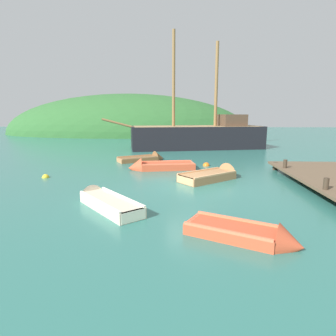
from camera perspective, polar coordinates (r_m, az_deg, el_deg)
ground_plane at (r=13.38m, az=5.14°, el=-3.46°), size 120.00×120.00×0.00m
shore_hill at (r=48.81m, az=-8.09°, el=6.85°), size 40.72×20.32×13.09m
sailing_ship at (r=27.85m, az=5.95°, el=5.72°), size 15.25×6.57×11.54m
rowboat_near_dock at (r=17.05m, az=-2.22°, el=0.14°), size 4.08×1.87×1.17m
rowboat_outer_right at (r=14.81m, az=9.58°, el=-1.66°), size 3.59×3.27×1.23m
rowboat_outer_left at (r=10.65m, az=-12.79°, el=-6.73°), size 3.22×3.47×0.92m
rowboat_portside at (r=8.01m, az=16.13°, el=-13.14°), size 3.17×2.28×1.01m
rowboat_far at (r=20.36m, az=-4.50°, el=1.73°), size 3.49×2.70×1.11m
buoy_red at (r=22.85m, az=-2.62°, el=2.53°), size 0.32×0.32×0.32m
buoy_orange at (r=18.44m, az=7.69°, el=0.45°), size 0.44×0.44×0.44m
buoy_yellow at (r=16.22m, az=-23.35°, el=-1.78°), size 0.37×0.37×0.37m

